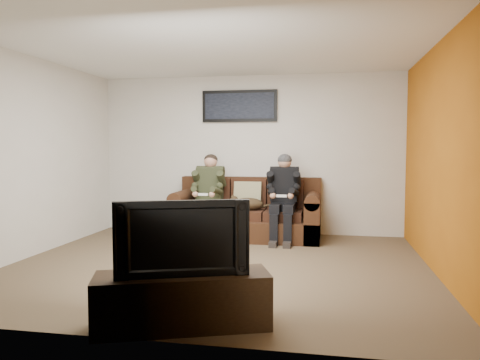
% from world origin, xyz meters
% --- Properties ---
extents(floor, '(5.00, 5.00, 0.00)m').
position_xyz_m(floor, '(0.00, 0.00, 0.00)').
color(floor, brown).
rests_on(floor, ground).
extents(ceiling, '(5.00, 5.00, 0.00)m').
position_xyz_m(ceiling, '(0.00, 0.00, 2.60)').
color(ceiling, silver).
rests_on(ceiling, ground).
extents(wall_back, '(5.00, 0.00, 5.00)m').
position_xyz_m(wall_back, '(0.00, 2.25, 1.30)').
color(wall_back, beige).
rests_on(wall_back, ground).
extents(wall_front, '(5.00, 0.00, 5.00)m').
position_xyz_m(wall_front, '(0.00, -2.25, 1.30)').
color(wall_front, beige).
rests_on(wall_front, ground).
extents(wall_left, '(0.00, 4.50, 4.50)m').
position_xyz_m(wall_left, '(-2.50, 0.00, 1.30)').
color(wall_left, beige).
rests_on(wall_left, ground).
extents(wall_right, '(0.00, 4.50, 4.50)m').
position_xyz_m(wall_right, '(2.50, 0.00, 1.30)').
color(wall_right, beige).
rests_on(wall_right, ground).
extents(accent_wall_right, '(0.00, 4.50, 4.50)m').
position_xyz_m(accent_wall_right, '(2.49, 0.00, 1.30)').
color(accent_wall_right, '#AC5B11').
rests_on(accent_wall_right, ground).
extents(sofa, '(2.28, 0.99, 0.93)m').
position_xyz_m(sofa, '(0.04, 1.83, 0.35)').
color(sofa, '#391F11').
rests_on(sofa, ground).
extents(throw_pillow, '(0.44, 0.21, 0.43)m').
position_xyz_m(throw_pillow, '(0.04, 1.87, 0.66)').
color(throw_pillow, '#92885F').
rests_on(throw_pillow, sofa).
extents(throw_blanket, '(0.47, 0.23, 0.08)m').
position_xyz_m(throw_blanket, '(-0.65, 2.12, 0.93)').
color(throw_blanket, tan).
rests_on(throw_blanket, sofa).
extents(person_left, '(0.51, 0.87, 1.31)m').
position_xyz_m(person_left, '(-0.54, 1.64, 0.74)').
color(person_left, olive).
rests_on(person_left, sofa).
extents(person_right, '(0.51, 0.86, 1.32)m').
position_xyz_m(person_right, '(0.63, 1.64, 0.75)').
color(person_right, black).
rests_on(person_right, sofa).
extents(cat, '(0.66, 0.26, 0.24)m').
position_xyz_m(cat, '(0.07, 1.63, 0.56)').
color(cat, '#43301A').
rests_on(cat, sofa).
extents(framed_poster, '(1.25, 0.05, 0.52)m').
position_xyz_m(framed_poster, '(-0.16, 2.22, 2.10)').
color(framed_poster, black).
rests_on(framed_poster, wall_back).
extents(tv_stand, '(1.43, 0.88, 0.43)m').
position_xyz_m(tv_stand, '(0.17, -1.95, 0.21)').
color(tv_stand, '#301F10').
rests_on(tv_stand, ground).
extents(television, '(1.01, 0.48, 0.59)m').
position_xyz_m(television, '(0.17, -1.95, 0.73)').
color(television, black).
rests_on(television, tv_stand).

